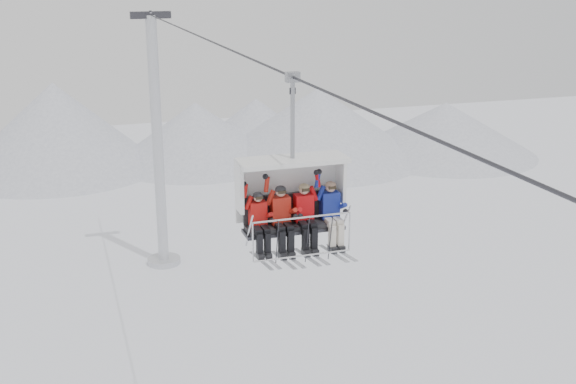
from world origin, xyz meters
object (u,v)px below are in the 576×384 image
object	(u,v)px
skier_center_left	(282,217)
skier_far_right	(331,211)
lift_tower_right	(159,162)
skier_center_right	(305,214)
skier_far_left	(259,221)
chairlift_carrier	(291,191)

from	to	relation	value
skier_center_left	skier_far_right	bearing A→B (deg)	-0.06
lift_tower_right	skier_far_right	bearing A→B (deg)	-87.76
lift_tower_right	skier_center_right	distance (m)	22.93
lift_tower_right	skier_far_left	bearing A→B (deg)	-92.12
skier_far_left	skier_center_right	size ratio (longest dim) A/B	1.00
chairlift_carrier	skier_far_right	xyz separation A→B (m)	(0.88, -0.30, -0.47)
skier_far_right	lift_tower_right	bearing A→B (deg)	92.24
chairlift_carrier	skier_far_left	bearing A→B (deg)	-159.21
skier_center_right	skier_far_right	distance (m)	0.64
chairlift_carrier	skier_center_left	distance (m)	0.64
skier_center_right	skier_far_left	bearing A→B (deg)	-179.33
chairlift_carrier	skier_center_right	bearing A→B (deg)	-51.12
chairlift_carrier	skier_far_left	world-z (taller)	chairlift_carrier
lift_tower_right	skier_far_right	size ratio (longest dim) A/B	7.99
skier_far_left	skier_center_right	distance (m)	1.08
lift_tower_right	skier_center_left	world-z (taller)	lift_tower_right
skier_far_left	skier_center_left	xyz separation A→B (m)	(0.52, 0.01, 0.04)
skier_far_left	lift_tower_right	bearing A→B (deg)	87.88
lift_tower_right	chairlift_carrier	size ratio (longest dim) A/B	3.38
skier_far_right	skier_center_left	bearing A→B (deg)	179.94
skier_far_left	skier_far_right	xyz separation A→B (m)	(1.71, 0.01, 0.04)
skier_center_left	skier_far_left	bearing A→B (deg)	-178.63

